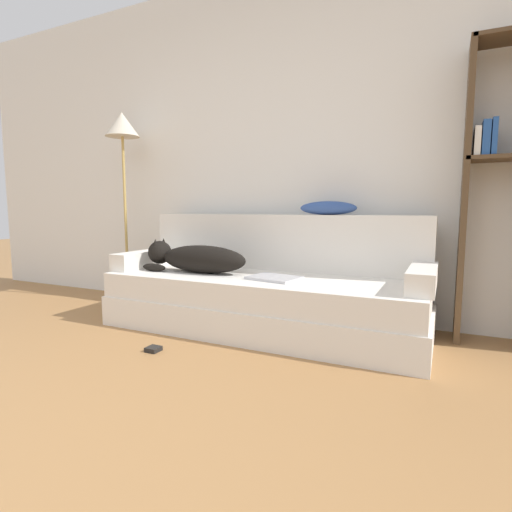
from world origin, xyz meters
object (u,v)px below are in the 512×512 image
(power_adapter, at_px, (153,349))
(couch, at_px, (262,303))
(dog, at_px, (195,258))
(laptop, at_px, (274,278))
(throw_pillow, at_px, (328,208))
(bookshelf, at_px, (501,179))
(floor_lamp, at_px, (123,142))

(power_adapter, bearing_deg, couch, 58.87)
(couch, bearing_deg, dog, -173.34)
(dog, bearing_deg, couch, 6.66)
(laptop, bearing_deg, throw_pillow, 70.16)
(dog, distance_m, bookshelf, 2.06)
(couch, height_order, throw_pillow, throw_pillow)
(couch, distance_m, floor_lamp, 1.95)
(couch, distance_m, power_adapter, 0.81)
(couch, xyz_separation_m, throw_pillow, (0.37, 0.33, 0.67))
(dog, height_order, power_adapter, dog)
(throw_pillow, bearing_deg, floor_lamp, -177.73)
(couch, bearing_deg, floor_lamp, 170.09)
(laptop, height_order, throw_pillow, throw_pillow)
(throw_pillow, distance_m, floor_lamp, 1.94)
(laptop, bearing_deg, bookshelf, 29.67)
(couch, height_order, laptop, laptop)
(dog, height_order, bookshelf, bookshelf)
(floor_lamp, bearing_deg, laptop, -12.04)
(dog, bearing_deg, power_adapter, -79.89)
(couch, bearing_deg, laptop, -33.26)
(throw_pillow, relative_size, bookshelf, 0.22)
(couch, bearing_deg, throw_pillow, 41.84)
(floor_lamp, distance_m, power_adapter, 2.01)
(floor_lamp, xyz_separation_m, power_adapter, (1.07, -0.93, -1.42))
(bookshelf, distance_m, power_adapter, 2.34)
(laptop, xyz_separation_m, floor_lamp, (-1.60, 0.34, 1.04))
(dog, relative_size, floor_lamp, 0.49)
(laptop, bearing_deg, floor_lamp, 178.31)
(couch, bearing_deg, bookshelf, 14.58)
(floor_lamp, bearing_deg, dog, -18.36)
(dog, xyz_separation_m, throw_pillow, (0.89, 0.39, 0.37))
(dog, relative_size, throw_pillow, 2.00)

